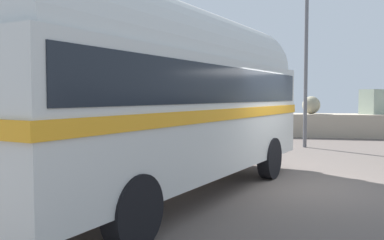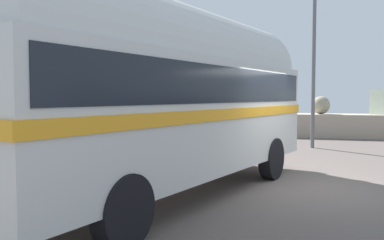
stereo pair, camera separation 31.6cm
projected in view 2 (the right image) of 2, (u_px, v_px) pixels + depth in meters
ground at (299, 187)px, 8.97m from camera, size 32.00×26.00×0.02m
breakwater at (299, 121)px, 20.36m from camera, size 31.36×2.20×2.45m
vintage_coach at (169, 91)px, 8.01m from camera, size 4.78×8.91×3.70m
lamp_post at (315, 44)px, 15.58m from camera, size 0.54×0.92×6.95m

